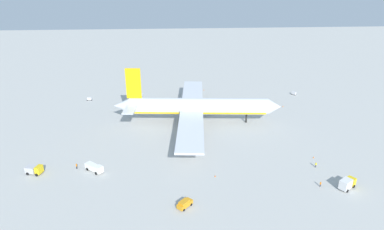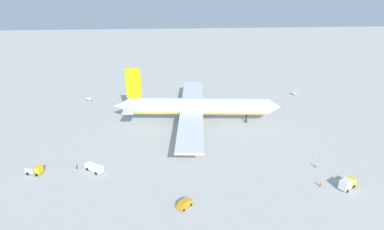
{
  "view_description": "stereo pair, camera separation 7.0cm",
  "coord_description": "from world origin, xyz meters",
  "views": [
    {
      "loc": [
        -12.93,
        -124.66,
        53.34
      ],
      "look_at": [
        -2.88,
        -2.22,
        4.09
      ],
      "focal_mm": 30.94,
      "sensor_mm": 36.0,
      "label": 1
    },
    {
      "loc": [
        -12.86,
        -124.66,
        53.34
      ],
      "look_at": [
        -2.88,
        -2.22,
        4.09
      ],
      "focal_mm": 30.94,
      "sensor_mm": 36.0,
      "label": 2
    }
  ],
  "objects": [
    {
      "name": "ground_plane",
      "position": [
        0.0,
        0.0,
        0.0
      ],
      "size": [
        600.0,
        600.0,
        0.0
      ],
      "primitive_type": "plane",
      "color": "#B2B2AD"
    },
    {
      "name": "airliner",
      "position": [
        -1.24,
        0.21,
        6.69
      ],
      "size": [
        68.07,
        77.43,
        22.46
      ],
      "color": "silver",
      "rests_on": "ground"
    },
    {
      "name": "service_truck_0",
      "position": [
        36.37,
        -50.48,
        1.66
      ],
      "size": [
        5.81,
        4.88,
        3.08
      ],
      "color": "yellow",
      "rests_on": "ground"
    },
    {
      "name": "service_truck_1",
      "position": [
        -53.02,
        -35.36,
        1.42
      ],
      "size": [
        5.28,
        3.79,
        2.71
      ],
      "color": "yellow",
      "rests_on": "ground"
    },
    {
      "name": "service_truck_2",
      "position": [
        -35.38,
        -35.47,
        1.3
      ],
      "size": [
        6.23,
        5.77,
        2.44
      ],
      "color": "white",
      "rests_on": "ground"
    },
    {
      "name": "service_van",
      "position": [
        -9.08,
        -55.01,
        1.03
      ],
      "size": [
        4.36,
        4.39,
        1.97
      ],
      "color": "orange",
      "rests_on": "ground"
    },
    {
      "name": "baggage_cart_0",
      "position": [
        -50.31,
        31.29,
        0.83
      ],
      "size": [
        2.98,
        1.59,
        1.53
      ],
      "color": "gray",
      "rests_on": "ground"
    },
    {
      "name": "baggage_cart_1",
      "position": [
        52.26,
        31.59,
        0.82
      ],
      "size": [
        2.51,
        2.85,
        1.5
      ],
      "color": "gray",
      "rests_on": "ground"
    },
    {
      "name": "ground_worker_0",
      "position": [
        -41.14,
        -33.51,
        0.91
      ],
      "size": [
        0.5,
        0.5,
        1.79
      ],
      "color": "black",
      "rests_on": "ground"
    },
    {
      "name": "ground_worker_1",
      "position": [
        32.69,
        -38.74,
        0.88
      ],
      "size": [
        0.56,
        0.56,
        1.74
      ],
      "color": "#3F3F47",
      "rests_on": "ground"
    },
    {
      "name": "ground_worker_2",
      "position": [
        29.5,
        -49.03,
        0.82
      ],
      "size": [
        0.41,
        0.41,
        1.63
      ],
      "color": "#3F3F47",
      "rests_on": "ground"
    },
    {
      "name": "traffic_cone_0",
      "position": [
        40.73,
        14.6,
        0.28
      ],
      "size": [
        0.36,
        0.36,
        0.55
      ],
      "primitive_type": "cone",
      "color": "orange",
      "rests_on": "ground"
    },
    {
      "name": "traffic_cone_1",
      "position": [
        7.1,
        42.68,
        0.28
      ],
      "size": [
        0.36,
        0.36,
        0.55
      ],
      "primitive_type": "cone",
      "color": "orange",
      "rests_on": "ground"
    },
    {
      "name": "traffic_cone_2",
      "position": [
        0.75,
        -41.58,
        0.28
      ],
      "size": [
        0.36,
        0.36,
        0.55
      ],
      "primitive_type": "cone",
      "color": "orange",
      "rests_on": "ground"
    },
    {
      "name": "traffic_cone_3",
      "position": [
        34.56,
        -33.02,
        0.28
      ],
      "size": [
        0.36,
        0.36,
        0.55
      ],
      "primitive_type": "cone",
      "color": "orange",
      "rests_on": "ground"
    }
  ]
}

